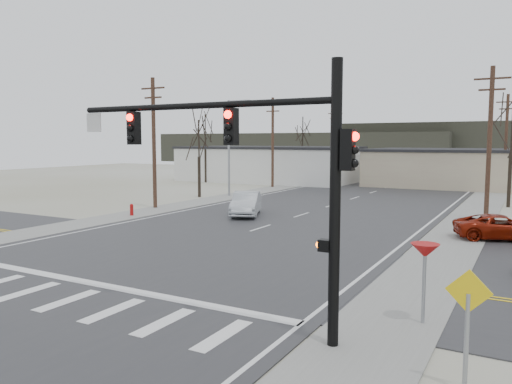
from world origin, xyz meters
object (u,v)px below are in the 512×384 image
Objects in this scene: fire_hydrant at (132,210)px; car_far_a at (444,181)px; sedan_crossing at (246,204)px; car_parked_red at (501,227)px; traffic_signal_mast at (267,162)px; car_far_b at (407,172)px.

car_far_a is at bearing 64.97° from fire_hydrant.
sedan_crossing reaches higher than fire_hydrant.
car_parked_red is at bearing 122.21° from car_far_a.
car_far_a is (15.58, 33.37, 0.32)m from fire_hydrant.
sedan_crossing is at bearing 91.95° from car_far_a.
fire_hydrant is 7.97m from sedan_crossing.
fire_hydrant is at bearing 141.87° from traffic_signal_mast.
sedan_crossing is at bearing 66.28° from car_parked_red.
car_far_b is at bearing 98.81° from traffic_signal_mast.
fire_hydrant is at bearing -86.84° from car_far_b.
car_far_a reaches higher than fire_hydrant.
car_parked_red is at bearing 7.84° from fire_hydrant.
car_far_b is 44.74m from car_parked_red.
sedan_crossing is 30.60m from car_far_a.
car_far_b is (-6.77, 12.25, 0.04)m from car_far_a.
car_far_b is at bearing -2.19° from car_parked_red.
sedan_crossing is at bearing 121.63° from traffic_signal_mast.
sedan_crossing is 1.11× the size of car_far_b.
sedan_crossing is at bearing 30.50° from fire_hydrant.
fire_hydrant is 46.46m from car_far_b.
sedan_crossing is 41.62m from car_far_b.
car_far_a is 1.06× the size of car_parked_red.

